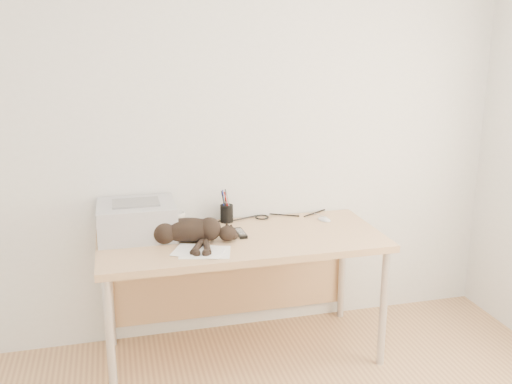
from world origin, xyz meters
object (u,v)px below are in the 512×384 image
object	(u,v)px
printer	(137,220)
mouse	(324,218)
desk	(239,254)
mug	(177,219)
cat	(185,231)
pen_cup	(227,213)

from	to	relation	value
printer	mouse	bearing A→B (deg)	0.19
mouse	printer	bearing A→B (deg)	157.56
desk	mug	size ratio (longest dim) A/B	16.98
mug	cat	bearing A→B (deg)	-88.18
desk	mouse	size ratio (longest dim) A/B	16.29
mouse	pen_cup	bearing A→B (deg)	145.52
printer	cat	bearing A→B (deg)	-34.00
printer	cat	xyz separation A→B (m)	(0.25, -0.17, -0.04)
desk	printer	size ratio (longest dim) A/B	3.72
desk	printer	xyz separation A→B (m)	(-0.57, 0.08, 0.23)
desk	pen_cup	size ratio (longest dim) A/B	7.97
mug	pen_cup	size ratio (longest dim) A/B	0.47
cat	desk	bearing A→B (deg)	28.51
desk	pen_cup	world-z (taller)	pen_cup
desk	cat	distance (m)	0.39
mug	mouse	bearing A→B (deg)	-7.26
mug	mouse	size ratio (longest dim) A/B	0.96
desk	mug	bearing A→B (deg)	149.51
mug	mouse	world-z (taller)	mug
cat	pen_cup	size ratio (longest dim) A/B	3.10
mug	desk	bearing A→B (deg)	-30.49
desk	printer	world-z (taller)	printer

